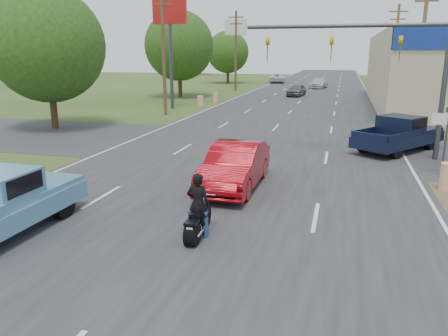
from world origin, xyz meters
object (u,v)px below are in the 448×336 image
(distant_car_grey, at_px, (297,90))
(distant_car_white, at_px, (277,78))
(red_convertible, at_px, (235,166))
(navy_pickup, at_px, (400,133))
(motorcycle, at_px, (198,222))
(rider, at_px, (198,207))
(distant_car_silver, at_px, (319,83))

(distant_car_grey, height_order, distant_car_white, distant_car_white)
(red_convertible, xyz_separation_m, distant_car_grey, (-1.48, 36.03, -0.12))
(red_convertible, xyz_separation_m, distant_car_white, (-7.03, 58.94, -0.05))
(navy_pickup, bearing_deg, motorcycle, -80.09)
(rider, xyz_separation_m, distant_car_white, (-7.14, 63.54, -0.09))
(navy_pickup, height_order, distant_car_white, navy_pickup)
(red_convertible, height_order, distant_car_grey, red_convertible)
(distant_car_silver, xyz_separation_m, distant_car_white, (-7.30, 10.06, 0.04))
(red_convertible, xyz_separation_m, motorcycle, (0.11, -4.64, -0.36))
(red_convertible, distance_m, navy_pickup, 10.54)
(red_convertible, relative_size, motorcycle, 2.48)
(distant_car_white, bearing_deg, red_convertible, 90.91)
(distant_car_silver, bearing_deg, distant_car_grey, -89.62)
(distant_car_silver, relative_size, distant_car_white, 0.91)
(navy_pickup, bearing_deg, distant_car_white, 141.41)
(red_convertible, relative_size, navy_pickup, 0.89)
(distant_car_grey, bearing_deg, navy_pickup, -65.30)
(red_convertible, relative_size, distant_car_white, 0.90)
(navy_pickup, xyz_separation_m, distant_car_grey, (-8.02, 27.77, -0.21))
(navy_pickup, height_order, distant_car_grey, navy_pickup)
(navy_pickup, distance_m, distant_car_grey, 28.90)
(rider, bearing_deg, distant_car_white, -85.19)
(distant_car_silver, bearing_deg, navy_pickup, -73.09)
(distant_car_grey, distance_m, distant_car_silver, 12.97)
(motorcycle, height_order, distant_car_white, distant_car_white)
(rider, xyz_separation_m, navy_pickup, (6.43, 12.86, 0.05))
(motorcycle, height_order, rider, rider)
(red_convertible, bearing_deg, motorcycle, -88.06)
(red_convertible, height_order, navy_pickup, navy_pickup)
(rider, height_order, distant_car_grey, rider)
(distant_car_grey, height_order, distant_car_silver, distant_car_silver)
(red_convertible, bearing_deg, distant_car_white, 97.36)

